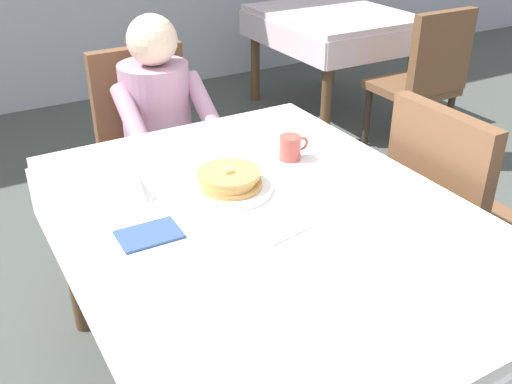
{
  "coord_description": "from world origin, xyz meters",
  "views": [
    {
      "loc": [
        -0.78,
        -1.25,
        1.62
      ],
      "look_at": [
        -0.02,
        0.06,
        0.79
      ],
      "focal_mm": 41.19,
      "sensor_mm": 36.0,
      "label": 1
    }
  ],
  "objects": [
    {
      "name": "fork_left_of_plate",
      "position": [
        -0.24,
        0.17,
        0.74
      ],
      "size": [
        0.03,
        0.18,
        0.0
      ],
      "primitive_type": "cube",
      "rotation": [
        0.0,
        0.0,
        1.67
      ],
      "color": "silver",
      "rests_on": "dining_table_main"
    },
    {
      "name": "chair_diner",
      "position": [
        0.05,
        1.17,
        0.53
      ],
      "size": [
        0.44,
        0.45,
        0.93
      ],
      "rotation": [
        0.0,
        0.0,
        3.14
      ],
      "color": "brown",
      "rests_on": "ground"
    },
    {
      "name": "background_chair_empty",
      "position": [
        1.84,
        1.22,
        0.53
      ],
      "size": [
        0.44,
        0.45,
        0.93
      ],
      "color": "brown",
      "rests_on": "ground"
    },
    {
      "name": "chair_right_side",
      "position": [
        0.77,
        0.0,
        0.53
      ],
      "size": [
        0.45,
        0.44,
        0.93
      ],
      "rotation": [
        0.0,
        0.0,
        -1.57
      ],
      "color": "brown",
      "rests_on": "ground"
    },
    {
      "name": "spoon_near_edge",
      "position": [
        -0.02,
        -0.13,
        0.74
      ],
      "size": [
        0.15,
        0.04,
        0.0
      ],
      "primitive_type": "cube",
      "rotation": [
        0.0,
        0.0,
        0.17
      ],
      "color": "silver",
      "rests_on": "dining_table_main"
    },
    {
      "name": "plate_breakfast",
      "position": [
        -0.05,
        0.19,
        0.75
      ],
      "size": [
        0.28,
        0.28,
        0.02
      ],
      "primitive_type": "cylinder",
      "color": "white",
      "rests_on": "dining_table_main"
    },
    {
      "name": "napkin_folded",
      "position": [
        -0.36,
        0.07,
        0.74
      ],
      "size": [
        0.17,
        0.12,
        0.01
      ],
      "primitive_type": "cube",
      "rotation": [
        0.0,
        0.0,
        -0.02
      ],
      "color": "#334C7F",
      "rests_on": "dining_table_main"
    },
    {
      "name": "syrup_pitcher",
      "position": [
        -0.3,
        0.27,
        0.78
      ],
      "size": [
        0.08,
        0.08,
        0.07
      ],
      "color": "silver",
      "rests_on": "dining_table_main"
    },
    {
      "name": "breakfast_stack",
      "position": [
        -0.05,
        0.18,
        0.78
      ],
      "size": [
        0.2,
        0.2,
        0.06
      ],
      "color": "tan",
      "rests_on": "plate_breakfast"
    },
    {
      "name": "knife_right_of_plate",
      "position": [
        0.14,
        0.17,
        0.74
      ],
      "size": [
        0.02,
        0.2,
        0.0
      ],
      "primitive_type": "cube",
      "rotation": [
        0.0,
        0.0,
        1.62
      ],
      "color": "silver",
      "rests_on": "dining_table_main"
    },
    {
      "name": "cup_coffee",
      "position": [
        0.25,
        0.28,
        0.78
      ],
      "size": [
        0.11,
        0.08,
        0.08
      ],
      "color": "#B24C42",
      "rests_on": "dining_table_main"
    },
    {
      "name": "dining_table_main",
      "position": [
        0.0,
        0.0,
        0.65
      ],
      "size": [
        1.12,
        1.52,
        0.74
      ],
      "color": "white",
      "rests_on": "ground"
    },
    {
      "name": "background_table_far",
      "position": [
        1.84,
        2.17,
        0.62
      ],
      "size": [
        0.92,
        1.12,
        0.74
      ],
      "color": "silver",
      "rests_on": "ground"
    },
    {
      "name": "diner_person",
      "position": [
        0.05,
        1.01,
        0.67
      ],
      "size": [
        0.4,
        0.43,
        1.12
      ],
      "rotation": [
        0.0,
        0.0,
        3.14
      ],
      "color": "#B2849E",
      "rests_on": "ground"
    }
  ]
}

